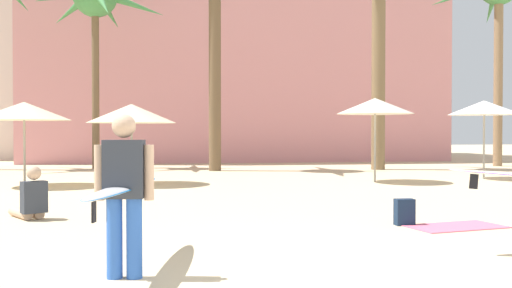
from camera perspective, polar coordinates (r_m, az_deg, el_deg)
name	(u,v)px	position (r m, az deg, el deg)	size (l,w,h in m)	color
ground	(337,288)	(5.76, 7.85, -13.72)	(120.00, 120.00, 0.00)	beige
palm_tree_left	(95,4)	(25.35, -15.34, 13.02)	(4.97, 5.32, 7.98)	brown
cafe_umbrella_0	(24,111)	(17.22, -21.60, 2.99)	(2.50, 2.50, 2.31)	gray
cafe_umbrella_1	(375,106)	(17.73, 11.50, 3.63)	(2.28, 2.28, 2.49)	gray
cafe_umbrella_2	(484,108)	(19.88, 21.30, 3.30)	(2.23, 2.23, 2.48)	gray
cafe_umbrella_3	(132,114)	(16.95, -12.01, 2.91)	(2.52, 2.52, 2.28)	gray
beach_towel	(456,226)	(9.75, 18.82, -7.60)	(1.51, 0.80, 0.01)	#EF6684
backpack	(404,212)	(9.68, 14.20, -6.47)	(0.30, 0.24, 0.42)	#172A43
person_far_left	(125,188)	(6.19, -12.63, -4.19)	(0.81, 2.97, 1.66)	blue
person_mid_center	(31,200)	(10.75, -21.04, -5.11)	(0.79, 0.96, 0.92)	#D1A889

